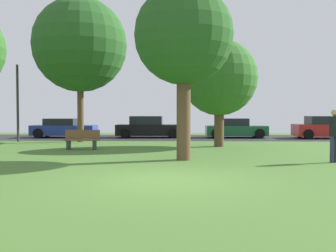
# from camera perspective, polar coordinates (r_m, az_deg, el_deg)

# --- Properties ---
(ground_plane) EXTENTS (44.00, 44.00, 0.00)m
(ground_plane) POSITION_cam_1_polar(r_m,az_deg,el_deg) (9.44, -0.63, -8.27)
(ground_plane) COLOR #47702D
(road_strip) EXTENTS (44.00, 6.40, 0.01)m
(road_strip) POSITION_cam_1_polar(r_m,az_deg,el_deg) (25.34, 0.97, -1.78)
(road_strip) COLOR #28282B
(road_strip) RESTS_ON ground_plane
(oak_tree_left) EXTENTS (5.44, 5.44, 8.34)m
(oak_tree_left) POSITION_cam_1_polar(r_m,az_deg,el_deg) (22.60, -13.33, 11.97)
(oak_tree_left) COLOR brown
(oak_tree_left) RESTS_ON ground_plane
(oak_tree_center) EXTENTS (3.79, 3.79, 5.34)m
(oak_tree_center) POSITION_cam_1_polar(r_m,az_deg,el_deg) (18.84, 7.86, 7.29)
(oak_tree_center) COLOR brown
(oak_tree_center) RESTS_ON ground_plane
(maple_tree_near) EXTENTS (3.53, 3.53, 6.21)m
(maple_tree_near) POSITION_cam_1_polar(r_m,az_deg,el_deg) (13.56, 2.42, 13.54)
(maple_tree_near) COLOR brown
(maple_tree_near) RESTS_ON ground_plane
(person_thrower) EXTENTS (0.30, 0.34, 1.81)m
(person_thrower) POSITION_cam_1_polar(r_m,az_deg,el_deg) (13.80, 24.17, -0.94)
(person_thrower) COLOR #2D334C
(person_thrower) RESTS_ON ground_plane
(parked_car_blue) EXTENTS (4.30, 1.95, 1.30)m
(parked_car_blue) POSITION_cam_1_polar(r_m,az_deg,el_deg) (26.52, -15.68, -0.38)
(parked_car_blue) COLOR #233893
(parked_car_blue) RESTS_ON ground_plane
(parked_car_black) EXTENTS (4.51, 2.01, 1.46)m
(parked_car_black) POSITION_cam_1_polar(r_m,az_deg,el_deg) (25.51, -2.92, -0.27)
(parked_car_black) COLOR black
(parked_car_black) RESTS_ON ground_plane
(parked_car_green) EXTENTS (4.06, 2.05, 1.31)m
(parked_car_green) POSITION_cam_1_polar(r_m,az_deg,el_deg) (25.71, 10.26, -0.41)
(parked_car_green) COLOR #195633
(parked_car_green) RESTS_ON ground_plane
(parked_car_red) EXTENTS (4.11, 1.97, 1.47)m
(parked_car_red) POSITION_cam_1_polar(r_m,az_deg,el_deg) (26.77, 22.96, -0.30)
(parked_car_red) COLOR #B21E1E
(parked_car_red) RESTS_ON ground_plane
(park_bench) EXTENTS (1.60, 0.45, 0.90)m
(park_bench) POSITION_cam_1_polar(r_m,az_deg,el_deg) (17.53, -13.05, -2.03)
(park_bench) COLOR brown
(park_bench) RESTS_ON ground_plane
(street_lamp_post) EXTENTS (0.14, 0.14, 4.50)m
(street_lamp_post) POSITION_cam_1_polar(r_m,az_deg,el_deg) (23.50, -22.05, 3.25)
(street_lamp_post) COLOR #2D2D33
(street_lamp_post) RESTS_ON ground_plane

